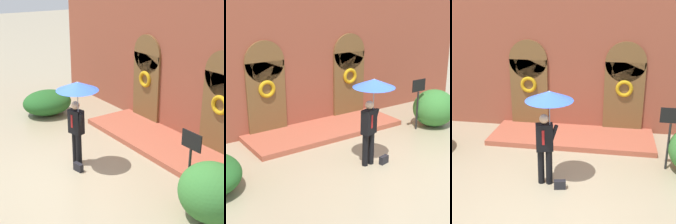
{
  "view_description": "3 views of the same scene",
  "coord_description": "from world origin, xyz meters",
  "views": [
    {
      "loc": [
        7.81,
        -4.06,
        4.96
      ],
      "look_at": [
        -0.09,
        1.44,
        1.35
      ],
      "focal_mm": 60.0,
      "sensor_mm": 36.0,
      "label": 1
    },
    {
      "loc": [
        -6.12,
        -6.71,
        4.57
      ],
      "look_at": [
        -0.34,
        1.76,
        1.13
      ],
      "focal_mm": 60.0,
      "sensor_mm": 36.0,
      "label": 2
    },
    {
      "loc": [
        1.24,
        -6.1,
        4.25
      ],
      "look_at": [
        0.01,
        1.46,
        1.5
      ],
      "focal_mm": 50.0,
      "sensor_mm": 36.0,
      "label": 3
    }
  ],
  "objects": [
    {
      "name": "ground_plane",
      "position": [
        0.0,
        0.0,
        0.0
      ],
      "size": [
        80.0,
        80.0,
        0.0
      ],
      "primitive_type": "plane",
      "color": "tan"
    },
    {
      "name": "building_facade",
      "position": [
        -0.0,
        4.15,
        2.68
      ],
      "size": [
        14.0,
        2.3,
        5.6
      ],
      "color": "brown",
      "rests_on": "ground"
    },
    {
      "name": "person_with_umbrella",
      "position": [
        -0.19,
        0.41,
        1.91
      ],
      "size": [
        1.1,
        1.1,
        2.36
      ],
      "color": "black",
      "rests_on": "ground"
    },
    {
      "name": "handbag",
      "position": [
        0.11,
        0.21,
        0.11
      ],
      "size": [
        0.3,
        0.18,
        0.22
      ],
      "primitive_type": "cube",
      "rotation": [
        0.0,
        0.0,
        0.21
      ],
      "color": "black",
      "rests_on": "ground"
    },
    {
      "name": "sign_post",
      "position": [
        2.74,
        1.58,
        1.16
      ],
      "size": [
        0.56,
        0.06,
        1.72
      ],
      "color": "black",
      "rests_on": "ground"
    }
  ]
}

